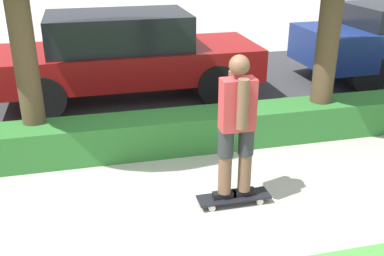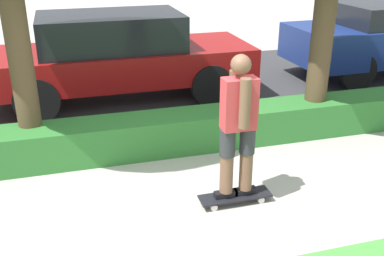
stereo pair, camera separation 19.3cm
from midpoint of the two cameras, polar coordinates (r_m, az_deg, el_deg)
The scene contains 6 objects.
ground_plane at distance 5.03m, azimuth -1.84°, elevation -10.68°, with size 60.00×60.00×0.00m, color #ADA89E.
street_asphalt at distance 8.78m, azimuth -8.59°, elevation 4.37°, with size 18.57×5.00×0.01m.
hedge_row at distance 6.28m, azimuth -5.44°, elevation -0.78°, with size 18.57×0.60×0.52m.
skateboard at distance 5.17m, azimuth 4.42°, elevation -8.68°, with size 0.83×0.24×0.10m.
skater_person at distance 4.77m, azimuth 4.74°, elevation 0.40°, with size 0.49×0.42×1.63m.
parked_car_middle at distance 8.33m, azimuth -10.09°, elevation 9.14°, with size 4.77×1.81×1.56m.
Camera 2 is at (-1.08, -4.03, 2.81)m, focal length 42.00 mm.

